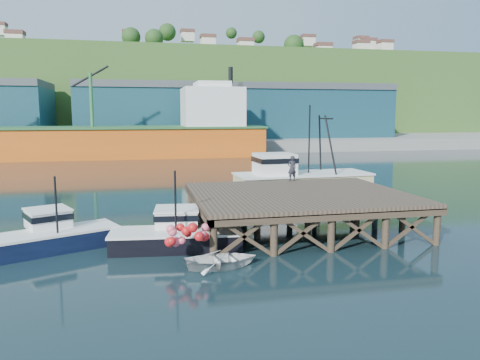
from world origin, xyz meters
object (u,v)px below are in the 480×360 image
object	(u,v)px
dinghy	(221,260)
trawler	(300,178)
boat_black	(177,233)
boat_navy	(53,234)
dockworker	(292,168)

from	to	relation	value
dinghy	trawler	bearing A→B (deg)	-33.15
boat_black	dinghy	bearing A→B (deg)	-58.40
boat_navy	dockworker	bearing A→B (deg)	-2.52
boat_black	dinghy	distance (m)	3.82
boat_navy	trawler	size ratio (longest dim) A/B	0.57
boat_navy	dockworker	size ratio (longest dim) A/B	3.69
boat_black	trawler	bearing A→B (deg)	55.28
boat_black	dockworker	bearing A→B (deg)	45.50
dinghy	dockworker	distance (m)	12.43
trawler	dockworker	xyz separation A→B (m)	(-2.65, -5.84, 1.48)
boat_black	dockworker	distance (m)	10.89
boat_navy	dockworker	world-z (taller)	dockworker
trawler	dockworker	distance (m)	6.58
trawler	dinghy	size ratio (longest dim) A/B	3.49
trawler	boat_navy	bearing A→B (deg)	-148.50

